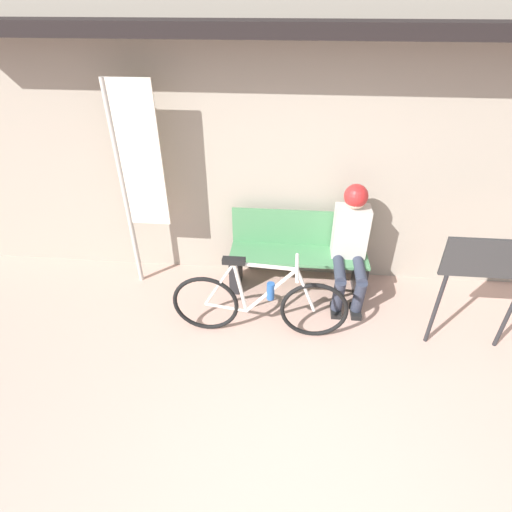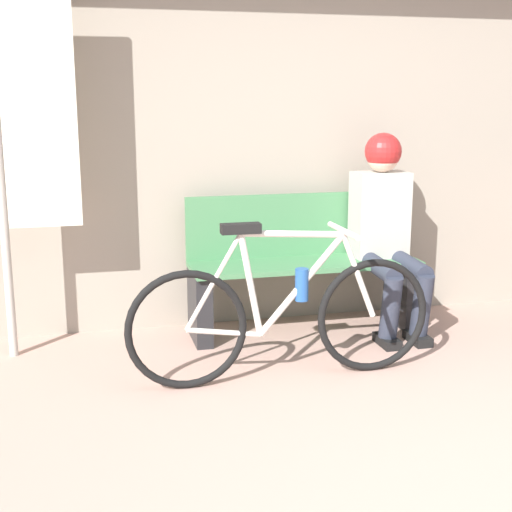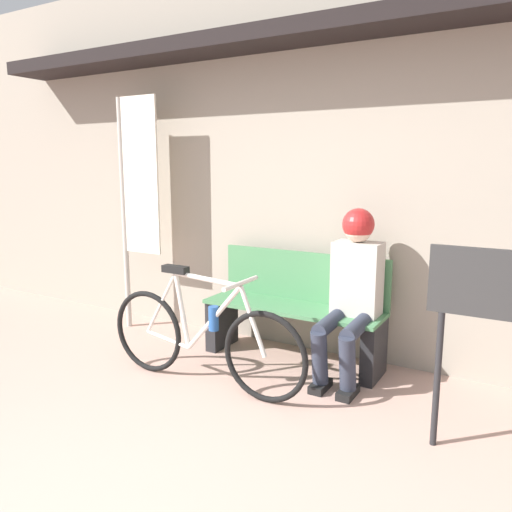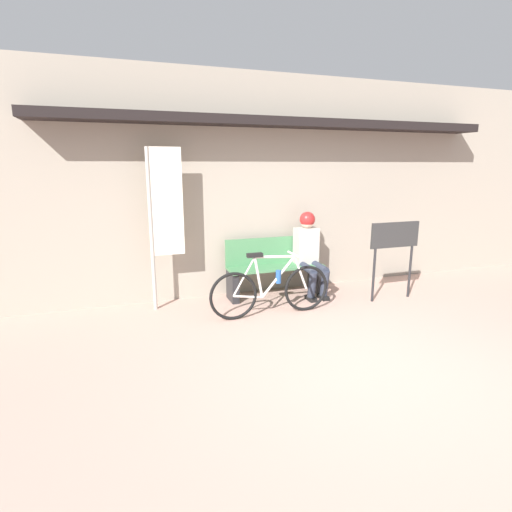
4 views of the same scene
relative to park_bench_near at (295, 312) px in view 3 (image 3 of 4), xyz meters
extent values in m
cube|color=#9E9384|center=(0.14, 0.33, 1.21)|extent=(12.00, 0.12, 3.20)
cube|color=black|center=(0.14, 0.05, 2.10)|extent=(6.60, 0.44, 0.12)
cube|color=#477F51|center=(0.00, -0.05, 0.05)|extent=(1.43, 0.42, 0.03)
cube|color=#477F51|center=(0.00, 0.14, 0.26)|extent=(1.43, 0.03, 0.40)
cube|color=#232326|center=(-0.67, -0.05, -0.18)|extent=(0.10, 0.36, 0.43)
cube|color=#232326|center=(0.67, -0.05, -0.18)|extent=(0.10, 0.36, 0.43)
torus|color=black|center=(-0.85, -0.76, -0.08)|extent=(0.62, 0.04, 0.62)
torus|color=black|center=(0.15, -0.76, -0.08)|extent=(0.62, 0.04, 0.62)
cylinder|color=silver|center=(-0.30, -0.76, 0.39)|extent=(0.55, 0.03, 0.07)
cylinder|color=silver|center=(-0.25, -0.76, 0.12)|extent=(0.47, 0.03, 0.53)
cylinder|color=silver|center=(-0.52, -0.76, 0.13)|extent=(0.13, 0.03, 0.54)
cylinder|color=silver|center=(-0.66, -0.76, -0.11)|extent=(0.39, 0.03, 0.08)
cylinder|color=silver|center=(-0.71, -0.76, 0.16)|extent=(0.30, 0.02, 0.49)
cylinder|color=silver|center=(0.06, -0.76, 0.14)|extent=(0.21, 0.03, 0.46)
cube|color=black|center=(-0.57, -0.76, 0.43)|extent=(0.20, 0.07, 0.05)
cylinder|color=silver|center=(-0.03, -0.76, 0.39)|extent=(0.03, 0.40, 0.03)
cylinder|color=#235199|center=(-0.25, -0.76, 0.12)|extent=(0.07, 0.07, 0.17)
cylinder|color=#2D3342|center=(0.41, -0.26, 0.05)|extent=(0.11, 0.43, 0.13)
cylinder|color=#2D3342|center=(0.41, -0.45, -0.15)|extent=(0.11, 0.17, 0.40)
cube|color=black|center=(0.41, -0.42, -0.36)|extent=(0.10, 0.22, 0.06)
cylinder|color=#2D3342|center=(0.61, -0.26, 0.05)|extent=(0.11, 0.43, 0.13)
cylinder|color=#2D3342|center=(0.61, -0.45, -0.15)|extent=(0.11, 0.17, 0.40)
cube|color=black|center=(0.61, -0.42, -0.36)|extent=(0.10, 0.22, 0.06)
cube|color=#B7B2A8|center=(0.51, -0.01, 0.33)|extent=(0.34, 0.22, 0.54)
sphere|color=beige|center=(0.51, -0.03, 0.70)|extent=(0.20, 0.20, 0.20)
sphere|color=#B22323|center=(0.51, -0.03, 0.73)|extent=(0.23, 0.23, 0.23)
cylinder|color=#B7B2A8|center=(-1.75, -0.05, 0.68)|extent=(0.05, 0.05, 2.14)
cube|color=silver|center=(-1.53, -0.05, 1.05)|extent=(0.40, 0.02, 1.40)
cylinder|color=#232326|center=(1.22, -0.74, -0.01)|extent=(0.04, 0.04, 0.77)
cube|color=#2D2D2D|center=(1.53, -0.74, 0.56)|extent=(0.78, 0.03, 0.36)
camera|label=1|loc=(-0.13, -3.55, 2.37)|focal=28.00mm
camera|label=2|loc=(-1.34, -4.16, 1.06)|focal=50.00mm
camera|label=3|loc=(1.65, -3.45, 1.15)|focal=35.00mm
camera|label=4|loc=(-2.13, -5.35, 1.52)|focal=28.00mm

